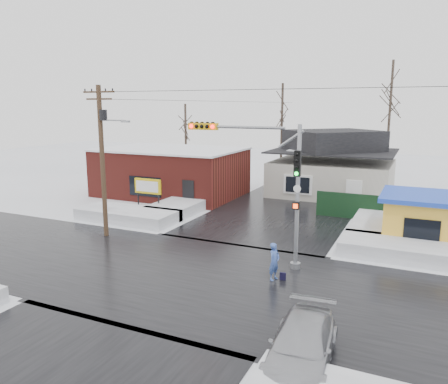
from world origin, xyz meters
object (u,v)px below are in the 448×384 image
at_px(utility_pole, 103,153).
at_px(pedestrian, 274,262).
at_px(traffic_signal, 266,175).
at_px(car, 302,346).
at_px(kiosk, 422,218).
at_px(marquee_sign, 148,187).

height_order(utility_pole, pedestrian, utility_pole).
relative_size(traffic_signal, utility_pole, 0.78).
height_order(utility_pole, car, utility_pole).
xyz_separation_m(traffic_signal, kiosk, (7.07, 7.03, -3.08)).
relative_size(marquee_sign, car, 0.55).
distance_m(kiosk, pedestrian, 10.65).
relative_size(utility_pole, pedestrian, 5.19).
relative_size(marquee_sign, kiosk, 0.55).
bearing_deg(marquee_sign, car, -43.00).
height_order(traffic_signal, kiosk, traffic_signal).
relative_size(kiosk, pedestrian, 2.65).
height_order(pedestrian, car, pedestrian).
bearing_deg(marquee_sign, traffic_signal, -29.72).
height_order(traffic_signal, marquee_sign, traffic_signal).
xyz_separation_m(marquee_sign, kiosk, (18.50, 0.50, -0.46)).
height_order(utility_pole, marquee_sign, utility_pole).
relative_size(utility_pole, kiosk, 1.96).
distance_m(marquee_sign, kiosk, 18.51).
distance_m(utility_pole, car, 17.15).
xyz_separation_m(utility_pole, kiosk, (17.43, 6.49, -3.65)).
bearing_deg(traffic_signal, marquee_sign, 150.28).
bearing_deg(pedestrian, car, -138.73).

